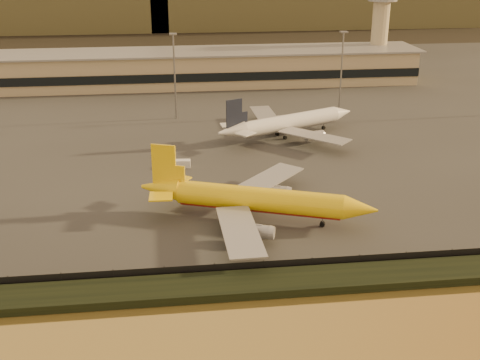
# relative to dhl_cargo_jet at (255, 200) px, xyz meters

# --- Properties ---
(ground) EXTENTS (900.00, 900.00, 0.00)m
(ground) POSITION_rel_dhl_cargo_jet_xyz_m (-3.51, -7.12, -4.34)
(ground) COLOR black
(ground) RESTS_ON ground
(embankment) EXTENTS (320.00, 7.00, 1.40)m
(embankment) POSITION_rel_dhl_cargo_jet_xyz_m (-3.51, -24.12, -3.64)
(embankment) COLOR black
(embankment) RESTS_ON ground
(tarmac) EXTENTS (320.00, 220.00, 0.20)m
(tarmac) POSITION_rel_dhl_cargo_jet_xyz_m (-3.51, 87.88, -4.24)
(tarmac) COLOR #2D2D2D
(tarmac) RESTS_ON ground
(perimeter_fence) EXTENTS (300.00, 0.05, 2.20)m
(perimeter_fence) POSITION_rel_dhl_cargo_jet_xyz_m (-3.51, -20.12, -3.04)
(perimeter_fence) COLOR black
(perimeter_fence) RESTS_ON tarmac
(terminal_building) EXTENTS (202.00, 25.00, 12.60)m
(terminal_building) POSITION_rel_dhl_cargo_jet_xyz_m (-18.03, 118.43, 1.91)
(terminal_building) COLOR tan
(terminal_building) RESTS_ON tarmac
(control_tower) EXTENTS (11.20, 11.20, 35.50)m
(control_tower) POSITION_rel_dhl_cargo_jet_xyz_m (66.49, 123.88, 17.32)
(control_tower) COLOR tan
(control_tower) RESTS_ON tarmac
(apron_light_masts) EXTENTS (152.20, 12.20, 25.40)m
(apron_light_masts) POSITION_rel_dhl_cargo_jet_xyz_m (11.49, 67.88, 11.36)
(apron_light_masts) COLOR slate
(apron_light_masts) RESTS_ON tarmac
(dhl_cargo_jet) EXTENTS (44.90, 42.60, 13.86)m
(dhl_cargo_jet) POSITION_rel_dhl_cargo_jet_xyz_m (0.00, 0.00, 0.00)
(dhl_cargo_jet) COLOR yellow
(dhl_cargo_jet) RESTS_ON tarmac
(white_narrowbody_jet) EXTENTS (41.68, 39.39, 12.63)m
(white_narrowbody_jet) POSITION_rel_dhl_cargo_jet_xyz_m (16.76, 51.62, -0.37)
(white_narrowbody_jet) COLOR silver
(white_narrowbody_jet) RESTS_ON tarmac
(gse_vehicle_yellow) EXTENTS (3.88, 2.74, 1.59)m
(gse_vehicle_yellow) POSITION_rel_dhl_cargo_jet_xyz_m (3.96, 15.14, -3.34)
(gse_vehicle_yellow) COLOR yellow
(gse_vehicle_yellow) RESTS_ON tarmac
(gse_vehicle_white) EXTENTS (4.17, 2.18, 1.81)m
(gse_vehicle_white) POSITION_rel_dhl_cargo_jet_xyz_m (-13.15, 30.64, -3.23)
(gse_vehicle_white) COLOR silver
(gse_vehicle_white) RESTS_ON tarmac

